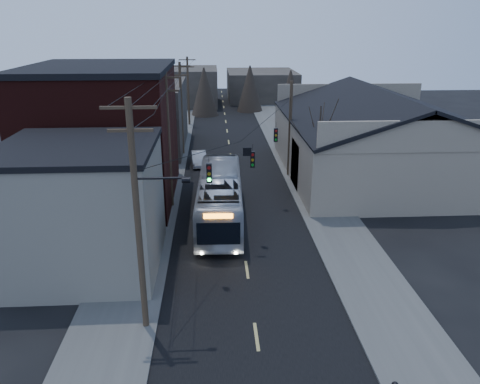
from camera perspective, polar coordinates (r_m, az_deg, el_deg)
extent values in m
plane|color=black|center=(20.29, 2.56, -20.64)|extent=(160.00, 160.00, 0.00)
cube|color=black|center=(47.22, -1.05, 3.77)|extent=(9.00, 110.00, 0.02)
cube|color=#474744|center=(47.41, -8.94, 3.66)|extent=(4.00, 110.00, 0.12)
cube|color=#474744|center=(47.88, 6.76, 3.93)|extent=(4.00, 110.00, 0.12)
cube|color=#6D685B|center=(27.16, -18.59, -2.03)|extent=(8.00, 8.00, 7.00)
cube|color=black|center=(37.18, -16.16, 6.46)|extent=(10.00, 12.00, 10.00)
cube|color=#322D28|center=(52.79, -11.83, 8.99)|extent=(9.00, 14.00, 7.00)
cube|color=gray|center=(44.22, 16.35, 5.18)|extent=(16.00, 20.00, 5.00)
cube|color=black|center=(42.27, 11.66, 10.20)|extent=(8.16, 20.60, 2.86)
cube|color=black|center=(44.97, 21.71, 9.78)|extent=(8.16, 20.60, 2.86)
cube|color=#322D28|center=(81.06, -6.43, 12.65)|extent=(10.00, 12.00, 6.00)
cube|color=#322D28|center=(86.41, 2.61, 12.87)|extent=(12.00, 14.00, 5.00)
cone|color=black|center=(37.50, 9.54, 4.88)|extent=(0.40, 0.40, 7.20)
cylinder|color=#382B1E|center=(20.22, -12.35, -3.66)|extent=(0.28, 0.28, 10.50)
cube|color=#382B1E|center=(18.85, -13.44, 9.98)|extent=(2.20, 0.12, 0.12)
cylinder|color=#382B1E|center=(34.45, -8.68, 6.00)|extent=(0.28, 0.28, 10.00)
cube|color=#382B1E|center=(33.66, -9.10, 13.61)|extent=(2.20, 0.12, 0.12)
cylinder|color=#382B1E|center=(49.15, -7.15, 9.94)|extent=(0.28, 0.28, 9.50)
cube|color=#382B1E|center=(48.59, -7.38, 15.00)|extent=(2.20, 0.12, 0.12)
cylinder|color=#382B1E|center=(63.98, -6.32, 12.07)|extent=(0.28, 0.28, 9.00)
cube|color=#382B1E|center=(63.55, -6.46, 15.73)|extent=(2.20, 0.12, 0.12)
cylinder|color=#382B1E|center=(41.83, 6.11, 7.53)|extent=(0.28, 0.28, 8.50)
cube|color=black|center=(23.93, -3.78, 2.31)|extent=(0.28, 0.20, 1.00)
cube|color=black|center=(28.50, 1.53, 4.00)|extent=(0.28, 0.20, 1.00)
cube|color=black|center=(34.49, 4.38, 6.95)|extent=(0.28, 0.20, 1.00)
imported|color=#AAAEB6|center=(32.62, -2.46, -0.62)|extent=(3.28, 12.50, 3.46)
imported|color=#B0B3B9|center=(46.02, -5.02, 4.09)|extent=(1.74, 4.06, 1.30)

